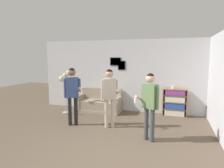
{
  "coord_description": "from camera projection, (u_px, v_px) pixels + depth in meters",
  "views": [
    {
      "loc": [
        1.44,
        -3.65,
        2.02
      ],
      "look_at": [
        -0.28,
        1.85,
        1.27
      ],
      "focal_mm": 32.0,
      "sensor_mm": 36.0,
      "label": 1
    }
  ],
  "objects": [
    {
      "name": "ground_plane",
      "position": [
        99.0,
        156.0,
        4.14
      ],
      "size": [
        20.0,
        20.0,
        0.0
      ],
      "primitive_type": "plane",
      "color": "brown"
    },
    {
      "name": "wall_back",
      "position": [
        134.0,
        76.0,
        7.49
      ],
      "size": [
        7.49,
        0.08,
        2.7
      ],
      "color": "silver",
      "rests_on": "ground_plane"
    },
    {
      "name": "wall_right",
      "position": [
        222.0,
        85.0,
        4.96
      ],
      "size": [
        0.06,
        6.1,
        2.7
      ],
      "color": "silver",
      "rests_on": "ground_plane"
    },
    {
      "name": "couch",
      "position": [
        99.0,
        104.0,
        7.61
      ],
      "size": [
        1.68,
        0.8,
        0.84
      ],
      "color": "gray",
      "rests_on": "ground_plane"
    },
    {
      "name": "bookshelf",
      "position": [
        175.0,
        102.0,
        6.96
      ],
      "size": [
        0.81,
        0.3,
        0.96
      ],
      "color": "olive",
      "rests_on": "ground_plane"
    },
    {
      "name": "floor_lamp",
      "position": [
        65.0,
        79.0,
        7.23
      ],
      "size": [
        0.42,
        0.45,
        1.59
      ],
      "color": "#ADA89E",
      "rests_on": "ground_plane"
    },
    {
      "name": "person_player_foreground_left",
      "position": [
        72.0,
        90.0,
        5.92
      ],
      "size": [
        0.59,
        0.4,
        1.73
      ],
      "color": "black",
      "rests_on": "ground_plane"
    },
    {
      "name": "person_player_foreground_center",
      "position": [
        109.0,
        92.0,
        5.72
      ],
      "size": [
        0.59,
        0.4,
        1.71
      ],
      "color": "#B7AD99",
      "rests_on": "ground_plane"
    },
    {
      "name": "person_watcher_holding_cup",
      "position": [
        150.0,
        100.0,
        4.79
      ],
      "size": [
        0.58,
        0.35,
        1.67
      ],
      "color": "#3D4247",
      "rests_on": "ground_plane"
    },
    {
      "name": "bottle_on_floor",
      "position": [
        75.0,
        112.0,
        7.13
      ],
      "size": [
        0.06,
        0.06,
        0.23
      ],
      "color": "#3D6638",
      "rests_on": "ground_plane"
    },
    {
      "name": "drinking_cup",
      "position": [
        173.0,
        87.0,
        6.91
      ],
      "size": [
        0.09,
        0.09,
        0.11
      ],
      "color": "white",
      "rests_on": "bookshelf"
    }
  ]
}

